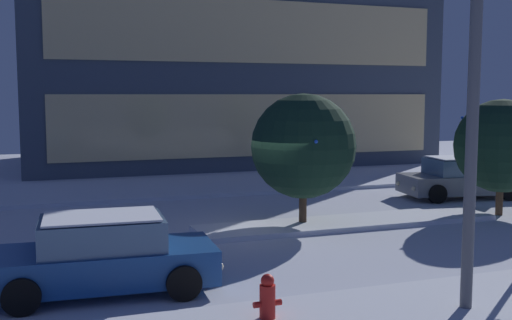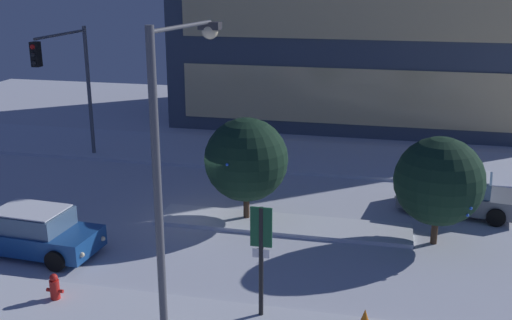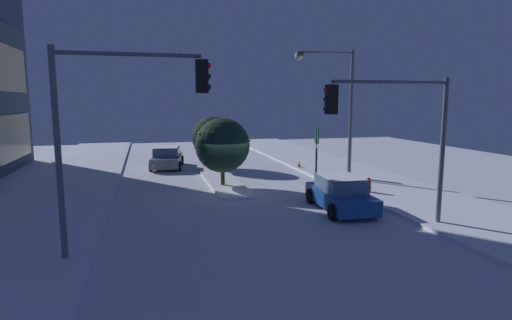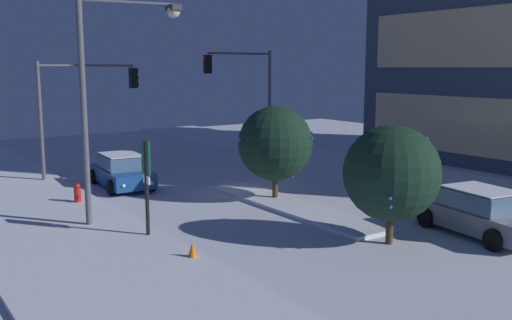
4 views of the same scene
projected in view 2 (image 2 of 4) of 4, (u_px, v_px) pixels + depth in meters
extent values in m
plane|color=silver|center=(223.00, 220.00, 22.22)|extent=(52.00, 52.00, 0.00)
cube|color=silver|center=(269.00, 155.00, 29.99)|extent=(52.00, 5.20, 0.14)
cube|color=silver|center=(282.00, 224.00, 21.65)|extent=(9.00, 1.80, 0.14)
cube|color=#F2D18C|center=(359.00, 97.00, 32.58)|extent=(19.45, 0.10, 3.02)
cube|color=#F2D18C|center=(363.00, 10.00, 31.26)|extent=(19.45, 0.10, 3.02)
cube|color=#19478C|center=(33.00, 237.00, 19.48)|extent=(4.34, 2.06, 0.66)
cube|color=slate|center=(31.00, 220.00, 19.30)|extent=(2.39, 1.76, 0.60)
cube|color=white|center=(30.00, 210.00, 19.20)|extent=(2.21, 1.64, 0.04)
sphere|color=#F9E5B2|center=(103.00, 239.00, 19.47)|extent=(0.16, 0.16, 0.16)
sphere|color=#F9E5B2|center=(82.00, 255.00, 18.35)|extent=(0.16, 0.16, 0.16)
cylinder|color=black|center=(88.00, 237.00, 19.98)|extent=(0.67, 0.26, 0.66)
cylinder|color=black|center=(56.00, 261.00, 18.34)|extent=(0.67, 0.26, 0.66)
cylinder|color=black|center=(15.00, 228.00, 20.74)|extent=(0.67, 0.26, 0.66)
cube|color=slate|center=(457.00, 198.00, 22.86)|extent=(4.46, 2.48, 0.66)
cube|color=slate|center=(459.00, 183.00, 22.69)|extent=(2.51, 2.01, 0.60)
cube|color=white|center=(460.00, 174.00, 22.59)|extent=(2.32, 1.87, 0.04)
sphere|color=#F9E5B2|center=(397.00, 197.00, 23.05)|extent=(0.16, 0.16, 0.16)
sphere|color=#F9E5B2|center=(402.00, 187.00, 24.18)|extent=(0.16, 0.16, 0.16)
cylinder|color=black|center=(415.00, 207.00, 22.57)|extent=(0.69, 0.32, 0.66)
cylinder|color=black|center=(421.00, 191.00, 24.24)|extent=(0.69, 0.32, 0.66)
cylinder|color=black|center=(496.00, 217.00, 21.60)|extent=(0.69, 0.32, 0.66)
cylinder|color=black|center=(497.00, 200.00, 23.27)|extent=(0.69, 0.32, 0.66)
cylinder|color=#565960|center=(89.00, 93.00, 29.20)|extent=(0.18, 0.18, 6.25)
cylinder|color=#565960|center=(61.00, 34.00, 26.41)|extent=(0.12, 4.14, 0.12)
cube|color=black|center=(36.00, 54.00, 24.66)|extent=(0.32, 0.36, 1.00)
sphere|color=red|center=(32.00, 47.00, 24.39)|extent=(0.20, 0.20, 0.20)
sphere|color=black|center=(33.00, 55.00, 24.48)|extent=(0.20, 0.20, 0.20)
sphere|color=black|center=(34.00, 63.00, 24.57)|extent=(0.20, 0.20, 0.20)
cylinder|color=#565960|center=(158.00, 190.00, 14.19)|extent=(0.20, 0.20, 7.52)
cylinder|color=#565960|center=(183.00, 26.00, 14.52)|extent=(0.51, 3.09, 0.10)
cube|color=#333338|center=(210.00, 26.00, 15.94)|extent=(0.56, 0.36, 0.20)
sphere|color=#F9E5B2|center=(210.00, 31.00, 15.98)|extent=(0.44, 0.44, 0.44)
cylinder|color=red|center=(55.00, 292.00, 16.53)|extent=(0.26, 0.26, 0.69)
sphere|color=red|center=(54.00, 278.00, 16.40)|extent=(0.22, 0.22, 0.22)
cylinder|color=red|center=(49.00, 290.00, 16.55)|extent=(0.12, 0.10, 0.10)
cylinder|color=red|center=(61.00, 291.00, 16.48)|extent=(0.12, 0.10, 0.10)
cylinder|color=black|center=(261.00, 265.00, 15.41)|extent=(0.12, 0.12, 3.10)
cube|color=#144C2D|center=(261.00, 227.00, 15.11)|extent=(0.55, 0.07, 1.04)
cube|color=white|center=(261.00, 253.00, 15.31)|extent=(0.44, 0.05, 0.24)
cylinder|color=#473323|center=(246.00, 207.00, 22.01)|extent=(0.22, 0.22, 1.05)
sphere|color=black|center=(246.00, 160.00, 21.49)|extent=(2.97, 2.97, 2.97)
sphere|color=blue|center=(284.00, 148.00, 21.96)|extent=(0.10, 0.10, 0.10)
sphere|color=blue|center=(236.00, 168.00, 22.90)|extent=(0.10, 0.10, 0.10)
sphere|color=blue|center=(264.00, 191.00, 22.21)|extent=(0.10, 0.10, 0.10)
sphere|color=blue|center=(227.00, 165.00, 20.13)|extent=(0.10, 0.10, 0.10)
sphere|color=blue|center=(277.00, 140.00, 22.25)|extent=(0.10, 0.10, 0.10)
sphere|color=blue|center=(244.00, 131.00, 22.57)|extent=(0.10, 0.10, 0.10)
cylinder|color=#473323|center=(434.00, 230.00, 20.18)|extent=(0.22, 0.22, 0.94)
sphere|color=black|center=(439.00, 181.00, 19.68)|extent=(2.90, 2.90, 2.90)
sphere|color=blue|center=(455.00, 144.00, 20.14)|extent=(0.10, 0.10, 0.10)
sphere|color=blue|center=(471.00, 208.00, 18.64)|extent=(0.10, 0.10, 0.10)
sphere|color=blue|center=(435.00, 190.00, 21.08)|extent=(0.10, 0.10, 0.10)
sphere|color=blue|center=(468.00, 215.00, 18.83)|extent=(0.10, 0.10, 0.10)
sphere|color=blue|center=(410.00, 148.00, 20.30)|extent=(0.10, 0.10, 0.10)
cone|color=orange|center=(365.00, 319.00, 15.36)|extent=(0.36, 0.36, 0.55)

